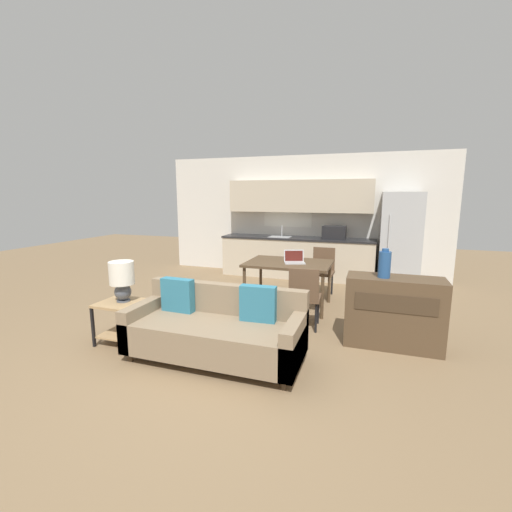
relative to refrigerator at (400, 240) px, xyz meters
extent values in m
plane|color=#7F6647|center=(-2.11, -4.20, -0.94)|extent=(20.00, 20.00, 0.00)
cube|color=silver|center=(-2.11, 0.43, 0.41)|extent=(6.40, 0.06, 2.70)
cube|color=white|center=(-2.40, 0.39, 0.67)|extent=(1.12, 0.01, 1.02)
cube|color=beige|center=(-2.11, 0.09, -0.51)|extent=(3.34, 0.62, 0.86)
cube|color=#232326|center=(-2.11, 0.09, -0.06)|extent=(3.37, 0.65, 0.04)
cube|color=#B2B5B7|center=(-2.48, 0.04, -0.04)|extent=(0.48, 0.36, 0.01)
cylinder|color=#B7BABC|center=(-2.48, 0.21, 0.08)|extent=(0.02, 0.02, 0.24)
cube|color=beige|center=(-2.11, 0.23, 0.86)|extent=(3.17, 0.34, 0.70)
cube|color=black|center=(-1.29, 0.04, 0.10)|extent=(0.48, 0.36, 0.28)
cube|color=#B7BABC|center=(0.00, 0.00, 0.00)|extent=(0.76, 0.76, 1.88)
cylinder|color=silver|center=(-0.23, -0.40, 0.09)|extent=(0.02, 0.02, 0.85)
cube|color=brown|center=(-1.79, -1.99, -0.22)|extent=(1.35, 0.96, 0.04)
cylinder|color=brown|center=(-2.41, -2.40, -0.59)|extent=(0.05, 0.05, 0.71)
cylinder|color=brown|center=(-1.18, -2.40, -0.59)|extent=(0.05, 0.05, 0.71)
cylinder|color=brown|center=(-2.41, -1.57, -0.59)|extent=(0.05, 0.05, 0.71)
cylinder|color=brown|center=(-1.18, -1.57, -0.59)|extent=(0.05, 0.05, 0.71)
cylinder|color=#3D2D1E|center=(-2.99, -4.43, -0.89)|extent=(0.05, 0.05, 0.10)
cylinder|color=#3D2D1E|center=(-1.24, -4.43, -0.89)|extent=(0.05, 0.05, 0.10)
cylinder|color=#3D2D1E|center=(-2.99, -3.79, -0.89)|extent=(0.05, 0.05, 0.10)
cylinder|color=#3D2D1E|center=(-1.24, -3.79, -0.89)|extent=(0.05, 0.05, 0.10)
cube|color=#847056|center=(-2.12, -4.11, -0.67)|extent=(1.95, 0.80, 0.35)
cube|color=#847056|center=(-2.12, -3.78, -0.49)|extent=(1.95, 0.14, 0.70)
cube|color=#847056|center=(-3.02, -4.11, -0.60)|extent=(0.14, 0.80, 0.49)
cube|color=#847056|center=(-1.21, -4.11, -0.60)|extent=(0.14, 0.80, 0.49)
cube|color=teal|center=(-2.69, -3.91, -0.29)|extent=(0.40, 0.14, 0.40)
cube|color=teal|center=(-1.67, -3.91, -0.29)|extent=(0.41, 0.14, 0.40)
cube|color=tan|center=(-3.44, -4.03, -0.43)|extent=(0.49, 0.49, 0.03)
cube|color=tan|center=(-3.44, -4.03, -0.83)|extent=(0.44, 0.44, 0.02)
cube|color=black|center=(-3.66, -4.26, -0.69)|extent=(0.03, 0.03, 0.49)
cube|color=black|center=(-3.21, -4.26, -0.69)|extent=(0.03, 0.03, 0.49)
cube|color=black|center=(-3.66, -3.81, -0.69)|extent=(0.03, 0.03, 0.49)
cube|color=black|center=(-3.21, -3.81, -0.69)|extent=(0.03, 0.03, 0.49)
cylinder|color=#4C515B|center=(-3.41, -4.00, -0.41)|extent=(0.16, 0.16, 0.02)
sphere|color=#4C515B|center=(-3.41, -4.00, -0.30)|extent=(0.20, 0.20, 0.20)
cylinder|color=white|center=(-3.41, -4.00, -0.06)|extent=(0.30, 0.30, 0.28)
cube|color=brown|center=(-0.23, -3.05, -0.51)|extent=(1.12, 0.45, 0.86)
cube|color=#413020|center=(-0.23, -3.28, -0.34)|extent=(0.89, 0.01, 0.21)
cylinder|color=#234C84|center=(-0.37, -3.10, 0.07)|extent=(0.14, 0.14, 0.31)
cylinder|color=#234C84|center=(-0.37, -3.10, 0.25)|extent=(0.08, 0.08, 0.03)
cube|color=brown|center=(-1.36, -2.79, -0.51)|extent=(0.45, 0.45, 0.04)
cube|color=brown|center=(-1.35, -2.99, -0.28)|extent=(0.40, 0.06, 0.42)
cylinder|color=black|center=(-1.20, -2.61, -0.74)|extent=(0.03, 0.03, 0.41)
cylinder|color=black|center=(-1.54, -2.63, -0.74)|extent=(0.03, 0.03, 0.41)
cylinder|color=black|center=(-1.18, -2.95, -0.74)|extent=(0.03, 0.03, 0.41)
cylinder|color=black|center=(-1.52, -2.97, -0.74)|extent=(0.03, 0.03, 0.41)
cube|color=brown|center=(-1.36, -1.21, -0.51)|extent=(0.43, 0.43, 0.04)
cube|color=brown|center=(-1.35, -1.02, -0.28)|extent=(0.40, 0.04, 0.42)
cylinder|color=black|center=(-1.53, -1.38, -0.74)|extent=(0.03, 0.03, 0.41)
cylinder|color=black|center=(-1.20, -1.39, -0.74)|extent=(0.03, 0.03, 0.41)
cylinder|color=black|center=(-1.52, -1.04, -0.74)|extent=(0.03, 0.03, 0.41)
cylinder|color=black|center=(-1.18, -1.05, -0.74)|extent=(0.03, 0.03, 0.41)
cube|color=#B7BABC|center=(-1.68, -2.04, -0.19)|extent=(0.38, 0.31, 0.02)
cube|color=#B7BABC|center=(-1.72, -1.93, -0.10)|extent=(0.32, 0.16, 0.20)
cube|color=#4C1914|center=(-1.72, -1.93, -0.10)|extent=(0.28, 0.13, 0.17)
camera|label=1|loc=(-0.53, -7.33, 0.88)|focal=24.00mm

